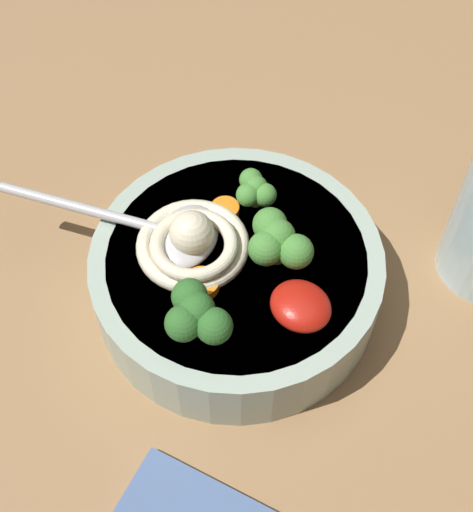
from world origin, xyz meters
The scene contains 10 objects.
table_slab centered at (0.00, 0.00, 1.46)cm, with size 138.86×138.86×2.92cm, color #936D47.
soup_bowl centered at (-3.84, 0.53, 5.63)cm, with size 21.44×21.44×5.24cm.
noodle_pile centered at (-6.37, -1.30, 9.30)cm, with size 9.00×8.82×3.62cm.
soup_spoon centered at (-8.50, -1.65, 8.97)cm, with size 17.02×10.38×1.60cm.
chili_sauce_dollop centered at (2.57, 0.33, 9.14)cm, with size 4.31×3.88×1.94cm, color #B2190F.
broccoli_floret_far centered at (-1.52, -5.80, 10.53)cm, with size 4.76×4.10×3.76cm.
broccoli_floret_right centered at (-6.16, 4.97, 9.88)cm, with size 3.45×2.97×2.73cm.
broccoli_floret_beside_chili centered at (-1.63, 2.17, 10.56)cm, with size 4.83×4.16×3.82cm.
carrot_slice_beside_noodles centered at (-7.33, 2.98, 8.42)cm, with size 2.13×2.13×0.50cm, color orange.
carrot_slice_extra_a centered at (-3.79, -3.06, 8.57)cm, with size 2.48×2.48×0.79cm, color orange.
Camera 1 is at (16.28, -20.79, 49.52)cm, focal length 49.51 mm.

